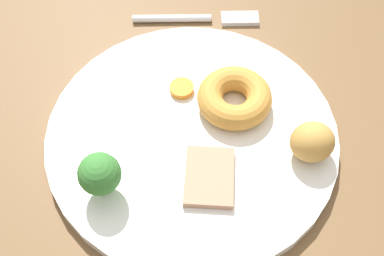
{
  "coord_description": "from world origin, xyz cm",
  "views": [
    {
      "loc": [
        28.77,
        1.11,
        48.54
      ],
      "look_at": [
        0.13,
        2.95,
        6.0
      ],
      "focal_mm": 48.49,
      "sensor_mm": 36.0,
      "label": 1
    }
  ],
  "objects_px": {
    "meat_slice_main": "(209,177)",
    "fork": "(200,18)",
    "roast_potato_left": "(312,142)",
    "carrot_coin_front": "(182,88)",
    "broccoli_floret": "(100,174)",
    "dinner_plate": "(192,137)",
    "yorkshire_pudding": "(235,98)"
  },
  "relations": [
    {
      "from": "dinner_plate",
      "to": "meat_slice_main",
      "type": "bearing_deg",
      "value": 13.91
    },
    {
      "from": "yorkshire_pudding",
      "to": "meat_slice_main",
      "type": "bearing_deg",
      "value": -21.1
    },
    {
      "from": "carrot_coin_front",
      "to": "broccoli_floret",
      "type": "height_order",
      "value": "broccoli_floret"
    },
    {
      "from": "dinner_plate",
      "to": "meat_slice_main",
      "type": "relative_size",
      "value": 4.72
    },
    {
      "from": "meat_slice_main",
      "to": "carrot_coin_front",
      "type": "height_order",
      "value": "meat_slice_main"
    },
    {
      "from": "dinner_plate",
      "to": "meat_slice_main",
      "type": "distance_m",
      "value": 0.06
    },
    {
      "from": "dinner_plate",
      "to": "broccoli_floret",
      "type": "relative_size",
      "value": 5.89
    },
    {
      "from": "fork",
      "to": "roast_potato_left",
      "type": "bearing_deg",
      "value": -62.87
    },
    {
      "from": "yorkshire_pudding",
      "to": "broccoli_floret",
      "type": "height_order",
      "value": "broccoli_floret"
    },
    {
      "from": "meat_slice_main",
      "to": "broccoli_floret",
      "type": "distance_m",
      "value": 0.1
    },
    {
      "from": "dinner_plate",
      "to": "broccoli_floret",
      "type": "distance_m",
      "value": 0.11
    },
    {
      "from": "meat_slice_main",
      "to": "broccoli_floret",
      "type": "relative_size",
      "value": 1.25
    },
    {
      "from": "dinner_plate",
      "to": "carrot_coin_front",
      "type": "distance_m",
      "value": 0.06
    },
    {
      "from": "roast_potato_left",
      "to": "carrot_coin_front",
      "type": "height_order",
      "value": "roast_potato_left"
    },
    {
      "from": "carrot_coin_front",
      "to": "fork",
      "type": "bearing_deg",
      "value": 166.46
    },
    {
      "from": "broccoli_floret",
      "to": "dinner_plate",
      "type": "bearing_deg",
      "value": 123.71
    },
    {
      "from": "dinner_plate",
      "to": "broccoli_floret",
      "type": "bearing_deg",
      "value": -56.29
    },
    {
      "from": "carrot_coin_front",
      "to": "broccoli_floret",
      "type": "relative_size",
      "value": 0.52
    },
    {
      "from": "roast_potato_left",
      "to": "fork",
      "type": "distance_m",
      "value": 0.22
    },
    {
      "from": "yorkshire_pudding",
      "to": "fork",
      "type": "xyz_separation_m",
      "value": [
        -0.14,
        -0.03,
        -0.02
      ]
    },
    {
      "from": "dinner_plate",
      "to": "carrot_coin_front",
      "type": "bearing_deg",
      "value": -172.39
    },
    {
      "from": "meat_slice_main",
      "to": "carrot_coin_front",
      "type": "xyz_separation_m",
      "value": [
        -0.11,
        -0.02,
        -0.0
      ]
    },
    {
      "from": "meat_slice_main",
      "to": "yorkshire_pudding",
      "type": "distance_m",
      "value": 0.09
    },
    {
      "from": "dinner_plate",
      "to": "carrot_coin_front",
      "type": "relative_size",
      "value": 11.44
    },
    {
      "from": "broccoli_floret",
      "to": "fork",
      "type": "xyz_separation_m",
      "value": [
        -0.23,
        0.11,
        -0.04
      ]
    },
    {
      "from": "dinner_plate",
      "to": "roast_potato_left",
      "type": "height_order",
      "value": "roast_potato_left"
    },
    {
      "from": "roast_potato_left",
      "to": "fork",
      "type": "height_order",
      "value": "roast_potato_left"
    },
    {
      "from": "meat_slice_main",
      "to": "fork",
      "type": "height_order",
      "value": "meat_slice_main"
    },
    {
      "from": "broccoli_floret",
      "to": "fork",
      "type": "height_order",
      "value": "broccoli_floret"
    },
    {
      "from": "meat_slice_main",
      "to": "yorkshire_pudding",
      "type": "relative_size",
      "value": 0.81
    },
    {
      "from": "fork",
      "to": "meat_slice_main",
      "type": "bearing_deg",
      "value": -89.21
    },
    {
      "from": "meat_slice_main",
      "to": "carrot_coin_front",
      "type": "relative_size",
      "value": 2.42
    }
  ]
}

